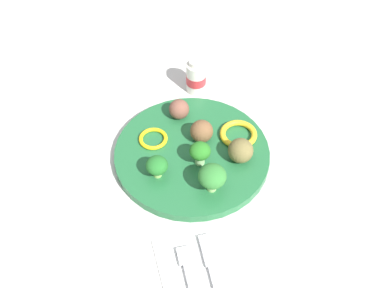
# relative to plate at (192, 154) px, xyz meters

# --- Properties ---
(ground_plane) EXTENTS (4.00, 4.00, 0.00)m
(ground_plane) POSITION_rel_plate_xyz_m (0.00, 0.00, -0.01)
(ground_plane) COLOR beige
(plate) EXTENTS (0.28, 0.28, 0.02)m
(plate) POSITION_rel_plate_xyz_m (0.00, 0.00, 0.00)
(plate) COLOR #236638
(plate) RESTS_ON ground_plane
(broccoli_floret_back_right) EXTENTS (0.04, 0.04, 0.05)m
(broccoli_floret_back_right) POSITION_rel_plate_xyz_m (-0.03, -0.01, 0.04)
(broccoli_floret_back_right) COLOR #98C382
(broccoli_floret_back_right) RESTS_ON plate
(broccoli_floret_near_rim) EXTENTS (0.05, 0.05, 0.05)m
(broccoli_floret_near_rim) POSITION_rel_plate_xyz_m (-0.09, -0.02, 0.04)
(broccoli_floret_near_rim) COLOR #9ECF76
(broccoli_floret_near_rim) RESTS_ON plate
(broccoli_floret_far_rim) EXTENTS (0.04, 0.04, 0.04)m
(broccoli_floret_far_rim) POSITION_rel_plate_xyz_m (-0.04, 0.07, 0.03)
(broccoli_floret_far_rim) COLOR #9ECD66
(broccoli_floret_far_rim) RESTS_ON plate
(meatball_mid_right) EXTENTS (0.04, 0.04, 0.04)m
(meatball_mid_right) POSITION_rel_plate_xyz_m (-0.03, -0.08, 0.03)
(meatball_mid_right) COLOR brown
(meatball_mid_right) RESTS_ON plate
(meatball_center) EXTENTS (0.04, 0.04, 0.04)m
(meatball_center) POSITION_rel_plate_xyz_m (0.09, 0.01, 0.03)
(meatball_center) COLOR brown
(meatball_center) RESTS_ON plate
(meatball_front_right) EXTENTS (0.04, 0.04, 0.04)m
(meatball_front_right) POSITION_rel_plate_xyz_m (0.03, -0.02, 0.03)
(meatball_front_right) COLOR brown
(meatball_front_right) RESTS_ON plate
(pepper_ring_front_right) EXTENTS (0.07, 0.07, 0.01)m
(pepper_ring_front_right) POSITION_rel_plate_xyz_m (0.02, -0.09, 0.01)
(pepper_ring_front_right) COLOR yellow
(pepper_ring_front_right) RESTS_ON plate
(pepper_ring_mid_right) EXTENTS (0.07, 0.07, 0.01)m
(pepper_ring_mid_right) POSITION_rel_plate_xyz_m (0.04, 0.06, 0.01)
(pepper_ring_mid_right) COLOR yellow
(pepper_ring_mid_right) RESTS_ON plate
(napkin) EXTENTS (0.18, 0.13, 0.01)m
(napkin) POSITION_rel_plate_xyz_m (-0.24, 0.03, -0.01)
(napkin) COLOR white
(napkin) RESTS_ON ground_plane
(fork) EXTENTS (0.12, 0.02, 0.01)m
(fork) POSITION_rel_plate_xyz_m (-0.24, 0.05, -0.00)
(fork) COLOR silver
(fork) RESTS_ON napkin
(knife) EXTENTS (0.15, 0.02, 0.01)m
(knife) POSITION_rel_plate_xyz_m (-0.23, 0.01, -0.00)
(knife) COLOR silver
(knife) RESTS_ON napkin
(yogurt_bottle) EXTENTS (0.04, 0.04, 0.08)m
(yogurt_bottle) POSITION_rel_plate_xyz_m (0.18, -0.04, 0.03)
(yogurt_bottle) COLOR white
(yogurt_bottle) RESTS_ON ground_plane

